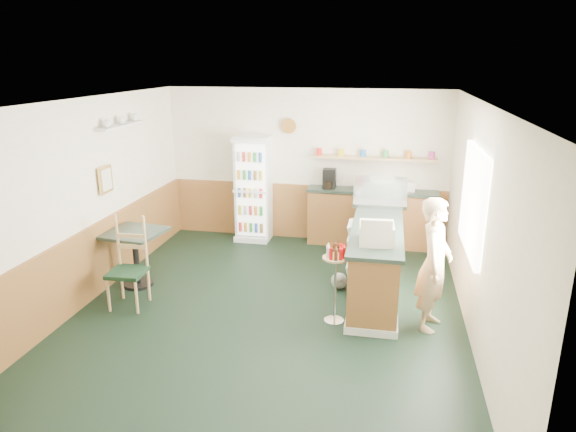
% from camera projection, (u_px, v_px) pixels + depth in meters
% --- Properties ---
extents(ground, '(6.00, 6.00, 0.00)m').
position_uv_depth(ground, '(268.00, 311.00, 6.74)').
color(ground, black).
rests_on(ground, ground).
extents(room_envelope, '(5.04, 6.02, 2.72)m').
position_uv_depth(room_envelope, '(263.00, 185.00, 7.02)').
color(room_envelope, '#F1E7CE').
rests_on(room_envelope, ground).
extents(service_counter, '(0.68, 3.01, 1.01)m').
position_uv_depth(service_counter, '(376.00, 256.00, 7.37)').
color(service_counter, '#985F31').
rests_on(service_counter, ground).
extents(back_counter, '(2.24, 0.42, 1.69)m').
position_uv_depth(back_counter, '(370.00, 216.00, 8.99)').
color(back_counter, '#985F31').
rests_on(back_counter, ground).
extents(drinks_fridge, '(0.62, 0.53, 1.88)m').
position_uv_depth(drinks_fridge, '(253.00, 189.00, 9.21)').
color(drinks_fridge, white).
rests_on(drinks_fridge, ground).
extents(display_case, '(0.81, 0.42, 0.46)m').
position_uv_depth(display_case, '(380.00, 191.00, 7.85)').
color(display_case, silver).
rests_on(display_case, service_counter).
extents(cash_register, '(0.44, 0.46, 0.24)m').
position_uv_depth(cash_register, '(377.00, 233.00, 6.28)').
color(cash_register, beige).
rests_on(cash_register, service_counter).
extents(shopkeeper, '(0.51, 0.63, 1.65)m').
position_uv_depth(shopkeeper, '(434.00, 264.00, 6.12)').
color(shopkeeper, tan).
rests_on(shopkeeper, ground).
extents(condiment_stand, '(0.32, 0.32, 1.01)m').
position_uv_depth(condiment_stand, '(335.00, 270.00, 6.28)').
color(condiment_stand, silver).
rests_on(condiment_stand, ground).
extents(newspaper_rack, '(0.10, 0.48, 0.76)m').
position_uv_depth(newspaper_rack, '(351.00, 249.00, 7.26)').
color(newspaper_rack, black).
rests_on(newspaper_rack, ground).
extents(cafe_table, '(0.85, 0.85, 0.83)m').
position_uv_depth(cafe_table, '(135.00, 248.00, 7.35)').
color(cafe_table, black).
rests_on(cafe_table, ground).
extents(cafe_chair, '(0.47, 0.47, 1.21)m').
position_uv_depth(cafe_chair, '(130.00, 259.00, 6.80)').
color(cafe_chair, black).
rests_on(cafe_chair, ground).
extents(dog_doorstop, '(0.23, 0.30, 0.28)m').
position_uv_depth(dog_doorstop, '(339.00, 280.00, 7.36)').
color(dog_doorstop, gray).
rests_on(dog_doorstop, ground).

